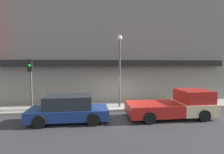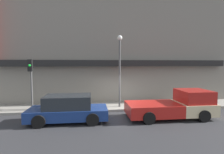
{
  "view_description": "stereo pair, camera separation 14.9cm",
  "coord_description": "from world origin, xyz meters",
  "px_view_note": "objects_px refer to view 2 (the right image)",
  "views": [
    {
      "loc": [
        -2.2,
        -11.77,
        3.34
      ],
      "look_at": [
        -0.54,
        0.97,
        2.37
      ],
      "focal_mm": 28.0,
      "sensor_mm": 36.0,
      "label": 1
    },
    {
      "loc": [
        -2.05,
        -11.79,
        3.34
      ],
      "look_at": [
        -0.54,
        0.97,
        2.37
      ],
      "focal_mm": 28.0,
      "sensor_mm": 36.0,
      "label": 2
    }
  ],
  "objects_px": {
    "fire_hydrant": "(88,105)",
    "pickup_truck": "(175,106)",
    "street_lamp": "(120,62)",
    "parked_car": "(68,109)",
    "traffic_light": "(31,75)"
  },
  "relations": [
    {
      "from": "pickup_truck",
      "to": "fire_hydrant",
      "type": "xyz_separation_m",
      "value": [
        -5.43,
        2.06,
        -0.28
      ]
    },
    {
      "from": "pickup_truck",
      "to": "parked_car",
      "type": "distance_m",
      "value": 6.51
    },
    {
      "from": "street_lamp",
      "to": "parked_car",
      "type": "bearing_deg",
      "value": -143.95
    },
    {
      "from": "street_lamp",
      "to": "fire_hydrant",
      "type": "bearing_deg",
      "value": -169.65
    },
    {
      "from": "parked_car",
      "to": "pickup_truck",
      "type": "bearing_deg",
      "value": -0.8
    },
    {
      "from": "pickup_truck",
      "to": "street_lamp",
      "type": "xyz_separation_m",
      "value": [
        -3.1,
        2.48,
        2.72
      ]
    },
    {
      "from": "pickup_truck",
      "to": "traffic_light",
      "type": "height_order",
      "value": "traffic_light"
    },
    {
      "from": "fire_hydrant",
      "to": "street_lamp",
      "type": "xyz_separation_m",
      "value": [
        2.33,
        0.43,
        2.99
      ]
    },
    {
      "from": "parked_car",
      "to": "fire_hydrant",
      "type": "relative_size",
      "value": 7.49
    },
    {
      "from": "parked_car",
      "to": "fire_hydrant",
      "type": "bearing_deg",
      "value": 61.38
    },
    {
      "from": "parked_car",
      "to": "street_lamp",
      "type": "distance_m",
      "value": 5.03
    },
    {
      "from": "pickup_truck",
      "to": "traffic_light",
      "type": "bearing_deg",
      "value": 167.56
    },
    {
      "from": "parked_car",
      "to": "traffic_light",
      "type": "xyz_separation_m",
      "value": [
        -2.69,
        2.09,
        1.82
      ]
    },
    {
      "from": "fire_hydrant",
      "to": "pickup_truck",
      "type": "bearing_deg",
      "value": -20.79
    },
    {
      "from": "fire_hydrant",
      "to": "traffic_light",
      "type": "bearing_deg",
      "value": 179.48
    }
  ]
}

